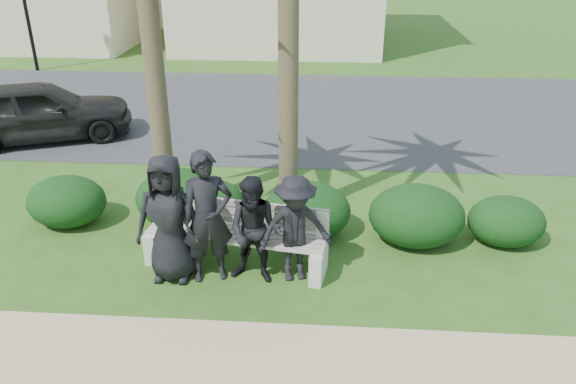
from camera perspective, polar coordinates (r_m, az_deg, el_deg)
name	(u,v)px	position (r m, az deg, el deg)	size (l,w,h in m)	color
ground	(250,277)	(8.16, -3.85, -8.65)	(160.00, 160.00, 0.00)	#2C5016
footpath	(230,366)	(6.77, -5.93, -17.22)	(30.00, 1.60, 0.01)	tan
asphalt_street	(289,110)	(15.41, 0.08, 8.29)	(160.00, 8.00, 0.01)	#2D2D30
park_bench	(236,240)	(8.25, -5.33, -4.86)	(2.74, 1.02, 0.93)	gray
man_a	(169,219)	(7.87, -12.02, -2.68)	(0.91, 0.59, 1.86)	black
man_b	(208,218)	(7.74, -8.16, -2.60)	(0.70, 0.46, 1.92)	black
man_c	(255,231)	(7.70, -3.36, -3.98)	(0.77, 0.60, 1.58)	black
man_d	(295,229)	(7.73, 0.74, -3.79)	(1.02, 0.59, 1.58)	black
hedge_a	(66,200)	(10.05, -21.59, -0.76)	(1.31, 1.08, 0.86)	black
hedge_b	(180,196)	(9.51, -10.91, -0.43)	(1.48, 1.23, 0.97)	black
hedge_c	(208,202)	(9.42, -8.16, -1.00)	(1.25, 1.03, 0.81)	black
hedge_d	(307,209)	(9.00, 1.94, -1.71)	(1.40, 1.16, 0.92)	black
hedge_e	(417,214)	(9.00, 12.95, -2.17)	(1.50, 1.24, 0.98)	black
hedge_f	(507,220)	(9.45, 21.32, -2.66)	(1.19, 0.99, 0.78)	black
car_a	(39,111)	(14.25, -23.95, 7.54)	(1.63, 4.06, 1.38)	black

